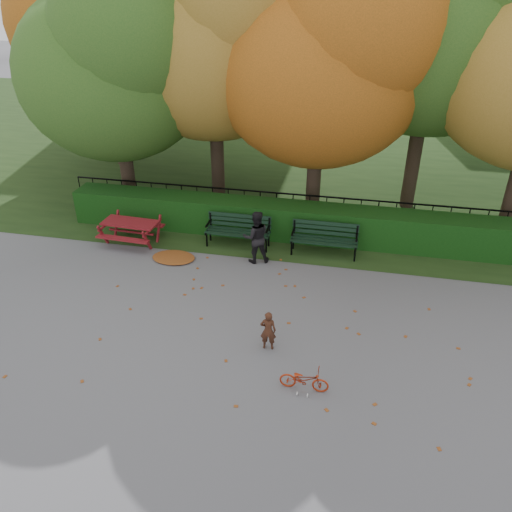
% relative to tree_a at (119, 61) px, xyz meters
% --- Properties ---
extents(ground, '(90.00, 90.00, 0.00)m').
position_rel_tree_a_xyz_m(ground, '(5.19, -5.58, -4.52)').
color(ground, slate).
rests_on(ground, ground).
extents(grass_strip, '(90.00, 90.00, 0.00)m').
position_rel_tree_a_xyz_m(grass_strip, '(5.19, 8.42, -4.52)').
color(grass_strip, '#1C3313').
rests_on(grass_strip, ground).
extents(hedge, '(13.00, 0.90, 1.00)m').
position_rel_tree_a_xyz_m(hedge, '(5.19, -1.08, -4.02)').
color(hedge, black).
rests_on(hedge, ground).
extents(iron_fence, '(14.00, 0.04, 1.02)m').
position_rel_tree_a_xyz_m(iron_fence, '(5.19, -0.28, -3.98)').
color(iron_fence, black).
rests_on(iron_fence, ground).
extents(tree_a, '(5.88, 5.60, 7.48)m').
position_rel_tree_a_xyz_m(tree_a, '(0.00, 0.00, 0.00)').
color(tree_a, black).
rests_on(tree_a, ground).
extents(tree_b, '(6.72, 6.40, 8.79)m').
position_rel_tree_a_xyz_m(tree_b, '(2.74, 1.17, 0.88)').
color(tree_b, black).
rests_on(tree_b, ground).
extents(tree_c, '(6.30, 6.00, 8.00)m').
position_rel_tree_a_xyz_m(tree_c, '(6.02, 0.38, 0.30)').
color(tree_c, black).
rests_on(tree_c, ground).
extents(tree_d, '(7.14, 6.80, 9.58)m').
position_rel_tree_a_xyz_m(tree_d, '(9.07, 1.65, 1.46)').
color(tree_d, black).
rests_on(tree_d, ground).
extents(tree_f, '(6.93, 6.60, 9.19)m').
position_rel_tree_a_xyz_m(tree_f, '(-1.94, 3.66, 1.17)').
color(tree_f, black).
rests_on(tree_f, ground).
extents(bench_left, '(1.80, 0.57, 0.88)m').
position_rel_tree_a_xyz_m(bench_left, '(3.89, -1.88, -4.00)').
color(bench_left, black).
rests_on(bench_left, ground).
extents(bench_right, '(1.80, 0.57, 0.88)m').
position_rel_tree_a_xyz_m(bench_right, '(6.29, -1.88, -4.00)').
color(bench_right, black).
rests_on(bench_right, ground).
extents(picnic_table, '(1.60, 1.32, 0.75)m').
position_rel_tree_a_xyz_m(picnic_table, '(0.88, -2.38, -4.01)').
color(picnic_table, maroon).
rests_on(picnic_table, ground).
extents(leaf_pile, '(1.38, 1.17, 0.08)m').
position_rel_tree_a_xyz_m(leaf_pile, '(2.35, -3.02, -4.48)').
color(leaf_pile, brown).
rests_on(leaf_pile, ground).
extents(leaf_scatter, '(9.00, 5.70, 0.01)m').
position_rel_tree_a_xyz_m(leaf_scatter, '(5.19, -5.28, -4.51)').
color(leaf_scatter, brown).
rests_on(leaf_scatter, ground).
extents(child, '(0.34, 0.24, 0.89)m').
position_rel_tree_a_xyz_m(child, '(5.53, -6.10, -4.07)').
color(child, '#402114').
rests_on(child, ground).
extents(adult, '(0.85, 0.75, 1.45)m').
position_rel_tree_a_xyz_m(adult, '(4.56, -2.68, -3.80)').
color(adult, black).
rests_on(adult, ground).
extents(bicycle, '(0.92, 0.33, 0.48)m').
position_rel_tree_a_xyz_m(bicycle, '(6.39, -7.12, -4.28)').
color(bicycle, '#A22A0E').
rests_on(bicycle, ground).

